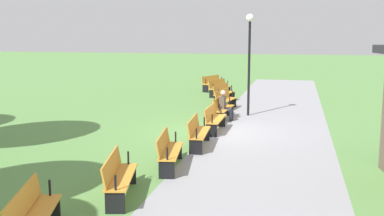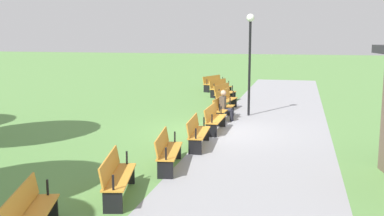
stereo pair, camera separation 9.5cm
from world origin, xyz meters
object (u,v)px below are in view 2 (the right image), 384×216
bench_2 (224,93)px  bench_9 (29,213)px  bench_6 (197,132)px  bench_4 (223,108)px  bench_8 (116,175)px  bench_3 (226,99)px  bench_5 (214,118)px  bench_0 (214,83)px  bench_1 (220,87)px  bench_7 (167,150)px  lamp_post (250,46)px  person_seated (225,105)px

bench_2 → bench_9: same height
bench_2 → bench_6: (9.18, 0.69, 0.00)m
bench_4 → bench_8: bearing=0.0°
bench_8 → bench_9: (2.23, -0.60, 0.00)m
bench_3 → bench_8: (11.47, -0.43, 0.00)m
bench_4 → bench_6: size_ratio=1.00×
bench_5 → bench_3: bearing=-175.7°
bench_0 → bench_1: (2.18, 0.77, 0.00)m
bench_1 → bench_7: size_ratio=1.00×
lamp_post → bench_8: bearing=-8.8°
bench_5 → bench_1: bearing=-171.4°
bench_5 → lamp_post: 4.28m
bench_5 → bench_7: bearing=-4.3°
bench_4 → bench_5: same height
lamp_post → bench_9: bearing=-9.9°
bench_8 → person_seated: size_ratio=1.61×
bench_4 → bench_5: bearing=6.5°
bench_6 → person_seated: bearing=174.0°
bench_6 → bench_8: (4.56, -0.69, 0.00)m
bench_7 → lamp_post: (-8.05, 1.16, 2.40)m
bench_5 → lamp_post: lamp_post is taller
person_seated → bench_3: bearing=-166.9°
bench_0 → lamp_post: size_ratio=0.46×
bench_7 → bench_6: bearing=164.9°
bench_2 → bench_3: size_ratio=1.00×
bench_9 → person_seated: (-11.19, 1.42, 0.16)m
bench_7 → bench_9: bearing=-21.5°
bench_2 → person_seated: bearing=22.7°
bench_5 → bench_8: same height
bench_4 → bench_9: size_ratio=0.99×
bench_1 → bench_2: same height
lamp_post → bench_1: bearing=-158.8°
bench_6 → person_seated: 4.40m
bench_2 → person_seated: 4.85m
bench_5 → person_seated: size_ratio=1.56×
bench_2 → bench_0: bearing=-149.8°
bench_2 → bench_7: bearing=15.1°
bench_5 → bench_6: size_ratio=0.98×
bench_5 → bench_9: (9.10, -1.38, 0.00)m
bench_1 → bench_6: size_ratio=1.01×
bench_1 → lamp_post: size_ratio=0.46×
bench_6 → bench_7: (2.29, -0.26, 0.00)m
bench_8 → lamp_post: size_ratio=0.46×
person_seated → bench_9: bearing=-2.9°
person_seated → bench_4: bearing=-145.2°
bench_7 → bench_5: bearing=167.1°
bench_2 → bench_9: (15.97, -0.60, 0.00)m
bench_4 → bench_3: bearing=-169.2°
bench_5 → bench_9: 9.20m
bench_2 → bench_6: same height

